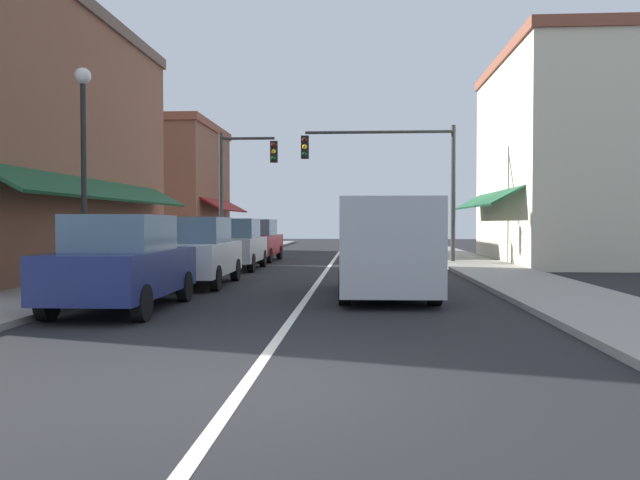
% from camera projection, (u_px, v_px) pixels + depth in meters
% --- Properties ---
extents(ground_plane, '(80.00, 80.00, 0.00)m').
position_uv_depth(ground_plane, '(330.00, 265.00, 24.28)').
color(ground_plane, black).
extents(sidewalk_left, '(2.60, 56.00, 0.12)m').
position_uv_depth(sidewalk_left, '(189.00, 263.00, 24.62)').
color(sidewalk_left, gray).
rests_on(sidewalk_left, ground).
extents(sidewalk_right, '(2.60, 56.00, 0.12)m').
position_uv_depth(sidewalk_right, '(475.00, 264.00, 23.93)').
color(sidewalk_right, gray).
rests_on(sidewalk_right, ground).
extents(lane_center_stripe, '(0.14, 52.00, 0.01)m').
position_uv_depth(lane_center_stripe, '(330.00, 265.00, 24.28)').
color(lane_center_stripe, silver).
rests_on(lane_center_stripe, ground).
extents(storefront_right_block, '(6.86, 10.20, 8.40)m').
position_uv_depth(storefront_right_block, '(569.00, 159.00, 25.55)').
color(storefront_right_block, beige).
rests_on(storefront_right_block, ground).
extents(storefront_far_left, '(6.18, 8.20, 7.01)m').
position_uv_depth(storefront_far_left, '(171.00, 189.00, 34.74)').
color(storefront_far_left, brown).
rests_on(storefront_far_left, ground).
extents(parked_car_nearest_left, '(1.84, 4.13, 1.77)m').
position_uv_depth(parked_car_nearest_left, '(123.00, 263.00, 11.70)').
color(parked_car_nearest_left, navy).
rests_on(parked_car_nearest_left, ground).
extents(parked_car_second_left, '(1.86, 4.14, 1.77)m').
position_uv_depth(parked_car_second_left, '(196.00, 252.00, 16.36)').
color(parked_car_second_left, silver).
rests_on(parked_car_second_left, ground).
extents(parked_car_third_left, '(1.82, 4.12, 1.77)m').
position_uv_depth(parked_car_third_left, '(235.00, 244.00, 22.02)').
color(parked_car_third_left, '#B7BABF').
rests_on(parked_car_third_left, ground).
extents(parked_car_far_left, '(1.87, 4.14, 1.77)m').
position_uv_depth(parked_car_far_left, '(256.00, 240.00, 26.87)').
color(parked_car_far_left, maroon).
rests_on(parked_car_far_left, ground).
extents(van_in_lane, '(2.10, 5.22, 2.12)m').
position_uv_depth(van_in_lane, '(385.00, 244.00, 14.01)').
color(van_in_lane, '#B2B7BC').
rests_on(van_in_lane, ground).
extents(traffic_signal_mast_arm, '(6.07, 0.50, 5.46)m').
position_uv_depth(traffic_signal_mast_arm, '(398.00, 168.00, 24.91)').
color(traffic_signal_mast_arm, '#333333').
rests_on(traffic_signal_mast_arm, ground).
extents(traffic_signal_left_corner, '(2.55, 0.50, 5.48)m').
position_uv_depth(traffic_signal_left_corner, '(240.00, 177.00, 26.96)').
color(traffic_signal_left_corner, '#333333').
rests_on(traffic_signal_left_corner, ground).
extents(street_lamp_left_near, '(0.36, 0.36, 5.04)m').
position_uv_depth(street_lamp_left_near, '(84.00, 144.00, 13.96)').
color(street_lamp_left_near, black).
rests_on(street_lamp_left_near, ground).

